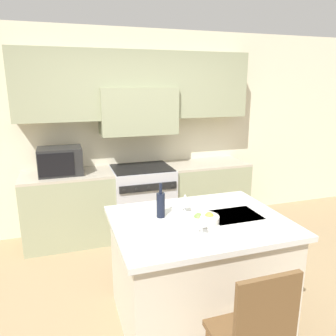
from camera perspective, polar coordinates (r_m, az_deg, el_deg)
ground_plane at (r=3.22m, az=3.89°, el=-23.89°), size 10.00×10.00×0.00m
back_cabinetry at (r=4.49m, az=-5.63°, el=9.05°), size 10.00×0.46×2.70m
back_counter at (r=4.49m, az=-4.55°, el=-5.60°), size 3.01×0.62×0.91m
range_stove at (r=4.47m, az=-4.49°, el=-5.61°), size 0.79×0.70×0.92m
microwave at (r=4.21m, az=-18.24°, el=1.16°), size 0.52×0.38×0.33m
kitchen_island at (r=2.92m, az=5.32°, el=-17.18°), size 1.40×1.09×0.92m
island_chair at (r=2.23m, az=14.83°, el=-26.11°), size 0.42×0.40×1.00m
wine_bottle at (r=2.71m, az=-1.28°, el=-6.32°), size 0.07×0.07×0.29m
wine_glass_near at (r=2.42m, az=5.93°, el=-9.01°), size 0.08×0.08×0.17m
wine_glass_far at (r=2.80m, az=3.00°, el=-5.59°), size 0.08×0.08×0.17m
fruit_bowl at (r=2.65m, az=6.24°, el=-8.79°), size 0.24×0.24×0.08m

